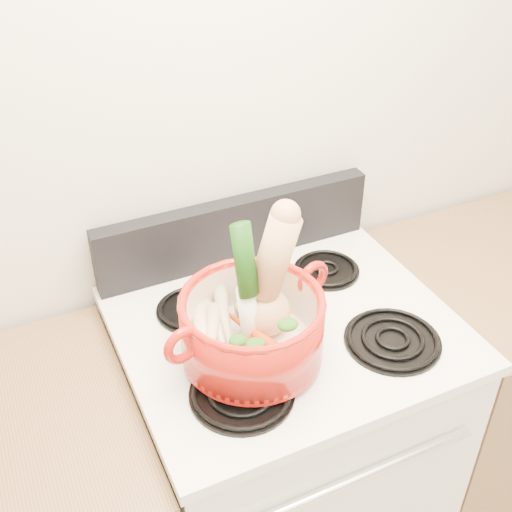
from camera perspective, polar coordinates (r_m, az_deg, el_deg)
name	(u,v)px	position (r m, az deg, el deg)	size (l,w,h in m)	color
wall_back	(226,132)	(1.62, -2.68, 10.96)	(3.50, 0.02, 2.60)	silver
stove_body	(282,454)	(1.90, 2.35, -17.16)	(0.76, 0.65, 0.92)	silver
cooktop	(287,328)	(1.55, 2.77, -6.44)	(0.78, 0.67, 0.03)	white
control_backsplash	(236,230)	(1.70, -1.79, 2.33)	(0.76, 0.05, 0.18)	black
oven_handle	(358,478)	(1.48, 9.02, -18.93)	(0.02, 0.02, 0.60)	silver
burner_front_left	(242,392)	(1.37, -1.27, -12.00)	(0.22, 0.22, 0.02)	black
burner_front_right	(393,339)	(1.52, 12.05, -7.25)	(0.22, 0.22, 0.02)	black
burner_back_left	(192,308)	(1.58, -5.74, -4.64)	(0.17, 0.17, 0.02)	black
burner_back_right	(327,269)	(1.70, 6.30, -1.14)	(0.17, 0.17, 0.02)	black
dutch_oven	(252,328)	(1.39, -0.35, -6.40)	(0.31, 0.31, 0.15)	#AB170E
pot_handle_left	(183,345)	(1.28, -6.55, -7.89)	(0.09, 0.09, 0.02)	#AB170E
pot_handle_right	(313,278)	(1.44, 5.07, -1.95)	(0.09, 0.09, 0.02)	#AB170E
squash	(265,278)	(1.36, 0.82, -1.93)	(0.12, 0.12, 0.30)	tan
leek	(248,286)	(1.33, -0.68, -2.70)	(0.05, 0.05, 0.30)	white
ginger	(250,307)	(1.48, -0.57, -4.55)	(0.07, 0.05, 0.04)	tan
parsnip_0	(219,334)	(1.41, -3.30, -6.93)	(0.04, 0.04, 0.20)	beige
parsnip_1	(204,336)	(1.39, -4.68, -7.13)	(0.05, 0.05, 0.22)	#EFE9C3
parsnip_2	(222,328)	(1.41, -3.08, -6.37)	(0.04, 0.04, 0.17)	beige
parsnip_3	(212,336)	(1.38, -3.95, -7.12)	(0.04, 0.04, 0.17)	beige
parsnip_4	(224,316)	(1.42, -2.82, -5.37)	(0.04, 0.04, 0.19)	beige
carrot_0	(250,358)	(1.36, -0.52, -9.09)	(0.03, 0.03, 0.16)	#DB4A0A
carrot_1	(248,352)	(1.36, -0.70, -8.55)	(0.03, 0.03, 0.14)	#BD3E09
carrot_2	(256,336)	(1.39, 0.03, -7.11)	(0.03, 0.03, 0.18)	#BC3109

